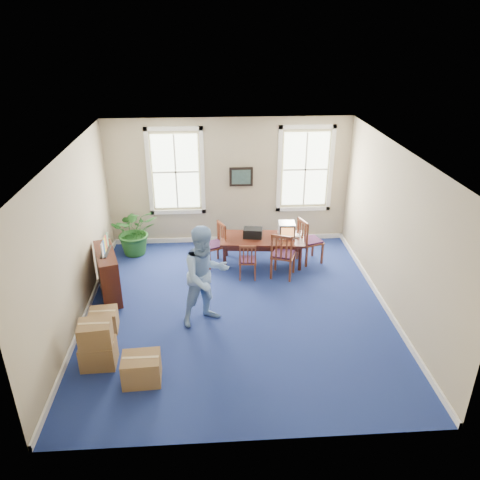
{
  "coord_description": "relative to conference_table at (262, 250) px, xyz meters",
  "views": [
    {
      "loc": [
        -0.46,
        -7.88,
        5.26
      ],
      "look_at": [
        0.1,
        0.6,
        1.25
      ],
      "focal_mm": 35.0,
      "sensor_mm": 36.0,
      "label": 1
    }
  ],
  "objects": [
    {
      "name": "baseboard_right",
      "position": [
        2.26,
        -1.95,
        -0.27
      ],
      "size": [
        0.04,
        6.5,
        0.12
      ],
      "primitive_type": "cube",
      "color": "white",
      "rests_on": "ground"
    },
    {
      "name": "baseboard_back",
      "position": [
        -0.71,
        1.27,
        -0.27
      ],
      "size": [
        6.0,
        0.04,
        0.12
      ],
      "primitive_type": "cube",
      "color": "white",
      "rests_on": "ground"
    },
    {
      "name": "wall_picture",
      "position": [
        -0.41,
        1.25,
        1.42
      ],
      "size": [
        0.58,
        0.06,
        0.48
      ],
      "primitive_type": null,
      "color": "black",
      "rests_on": "ground"
    },
    {
      "name": "equipment_bag",
      "position": [
        -0.22,
        0.04,
        0.44
      ],
      "size": [
        0.47,
        0.35,
        0.22
      ],
      "primitive_type": "cube",
      "rotation": [
        0.0,
        0.0,
        -0.17
      ],
      "color": "black",
      "rests_on": "conference_table"
    },
    {
      "name": "brochure_rack",
      "position": [
        -3.31,
        -1.3,
        0.82
      ],
      "size": [
        0.31,
        0.74,
        0.32
      ],
      "primitive_type": null,
      "rotation": [
        0.0,
        0.0,
        0.26
      ],
      "color": "#99999E",
      "rests_on": "credenza"
    },
    {
      "name": "conference_table",
      "position": [
        0.0,
        0.0,
        0.0
      ],
      "size": [
        2.01,
        1.06,
        0.66
      ],
      "primitive_type": null,
      "rotation": [
        0.0,
        0.0,
        -0.09
      ],
      "color": "#3F1910",
      "rests_on": "ground"
    },
    {
      "name": "chair_near_left",
      "position": [
        -0.4,
        -0.66,
        0.1
      ],
      "size": [
        0.42,
        0.42,
        0.86
      ],
      "primitive_type": null,
      "rotation": [
        0.0,
        0.0,
        3.06
      ],
      "color": "brown",
      "rests_on": "ground"
    },
    {
      "name": "credenza",
      "position": [
        -3.33,
        -1.3,
        0.17
      ],
      "size": [
        0.72,
        1.31,
        0.99
      ],
      "primitive_type": "cube",
      "rotation": [
        0.0,
        0.0,
        0.3
      ],
      "color": "#3F1910",
      "rests_on": "ground"
    },
    {
      "name": "window_left",
      "position": [
        -2.01,
        1.28,
        1.57
      ],
      "size": [
        1.4,
        0.12,
        2.2
      ],
      "primitive_type": null,
      "color": "white",
      "rests_on": "ground"
    },
    {
      "name": "cardboard_boxes",
      "position": [
        -2.9,
        -3.34,
        0.11
      ],
      "size": [
        1.59,
        1.59,
        0.87
      ],
      "primitive_type": null,
      "rotation": [
        0.0,
        0.0,
        0.04
      ],
      "color": "olive",
      "rests_on": "ground"
    },
    {
      "name": "potted_plant",
      "position": [
        -3.04,
        0.71,
        0.27
      ],
      "size": [
        1.22,
        1.11,
        1.21
      ],
      "primitive_type": "imported",
      "rotation": [
        0.0,
        0.0,
        0.16
      ],
      "color": "#1F561E",
      "rests_on": "ground"
    },
    {
      "name": "wall_front",
      "position": [
        -0.71,
        -5.2,
        1.27
      ],
      "size": [
        6.5,
        0.0,
        6.5
      ],
      "primitive_type": "plane",
      "rotation": [
        -1.57,
        0.0,
        0.0
      ],
      "color": "tan",
      "rests_on": "ground"
    },
    {
      "name": "game_console",
      "position": [
        0.84,
        0.0,
        0.35
      ],
      "size": [
        0.19,
        0.21,
        0.04
      ],
      "primitive_type": "cube",
      "rotation": [
        0.0,
        0.0,
        -0.42
      ],
      "color": "white",
      "rests_on": "conference_table"
    },
    {
      "name": "floor",
      "position": [
        -0.71,
        -1.95,
        -0.33
      ],
      "size": [
        6.5,
        6.5,
        0.0
      ],
      "primitive_type": "plane",
      "color": "navy",
      "rests_on": "ground"
    },
    {
      "name": "wall_back",
      "position": [
        -0.71,
        1.3,
        1.27
      ],
      "size": [
        6.5,
        0.0,
        6.5
      ],
      "primitive_type": "plane",
      "rotation": [
        1.57,
        0.0,
        0.0
      ],
      "color": "tan",
      "rests_on": "ground"
    },
    {
      "name": "ceiling",
      "position": [
        -0.71,
        -1.95,
        2.87
      ],
      "size": [
        6.5,
        6.5,
        0.0
      ],
      "primitive_type": "plane",
      "rotation": [
        3.14,
        0.0,
        0.0
      ],
      "color": "white",
      "rests_on": "ground"
    },
    {
      "name": "wall_left",
      "position": [
        -3.71,
        -1.95,
        1.27
      ],
      "size": [
        0.0,
        6.5,
        6.5
      ],
      "primitive_type": "plane",
      "rotation": [
        1.57,
        0.0,
        1.57
      ],
      "color": "tan",
      "rests_on": "ground"
    },
    {
      "name": "crt_tv",
      "position": [
        0.57,
        0.04,
        0.5
      ],
      "size": [
        0.4,
        0.43,
        0.34
      ],
      "primitive_type": null,
      "rotation": [
        0.0,
        0.0,
        -0.05
      ],
      "color": "#B7B7BC",
      "rests_on": "conference_table"
    },
    {
      "name": "window_right",
      "position": [
        1.19,
        1.28,
        1.57
      ],
      "size": [
        1.4,
        0.12,
        2.2
      ],
      "primitive_type": null,
      "color": "white",
      "rests_on": "ground"
    },
    {
      "name": "baseboard_left",
      "position": [
        -3.68,
        -1.95,
        -0.27
      ],
      "size": [
        0.04,
        6.5,
        0.12
      ],
      "primitive_type": "cube",
      "color": "white",
      "rests_on": "ground"
    },
    {
      "name": "wall_right",
      "position": [
        2.29,
        -1.95,
        1.27
      ],
      "size": [
        0.0,
        6.5,
        6.5
      ],
      "primitive_type": "plane",
      "rotation": [
        1.57,
        0.0,
        -1.57
      ],
      "color": "tan",
      "rests_on": "ground"
    },
    {
      "name": "man",
      "position": [
        -1.31,
        -2.29,
        0.65
      ],
      "size": [
        1.19,
        1.1,
        1.96
      ],
      "primitive_type": "imported",
      "rotation": [
        0.0,
        0.0,
        0.48
      ],
      "color": "#7DA4D9",
      "rests_on": "ground"
    },
    {
      "name": "chair_end_right",
      "position": [
        1.14,
        0.0,
        0.22
      ],
      "size": [
        0.63,
        0.63,
        1.1
      ],
      "primitive_type": null,
      "rotation": [
        0.0,
        0.0,
        1.91
      ],
      "color": "brown",
      "rests_on": "ground"
    },
    {
      "name": "chair_end_left",
      "position": [
        -1.14,
        0.0,
        0.18
      ],
      "size": [
        0.6,
        0.6,
        1.02
      ],
      "primitive_type": null,
      "rotation": [
        0.0,
        0.0,
        -1.15
      ],
      "color": "brown",
      "rests_on": "ground"
    },
    {
      "name": "chair_near_right",
      "position": [
        0.4,
        -0.66,
        0.22
      ],
      "size": [
        0.64,
        0.64,
        1.1
      ],
      "primitive_type": null,
      "rotation": [
        0.0,
        0.0,
        2.78
      ],
      "color": "brown",
      "rests_on": "ground"
    }
  ]
}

